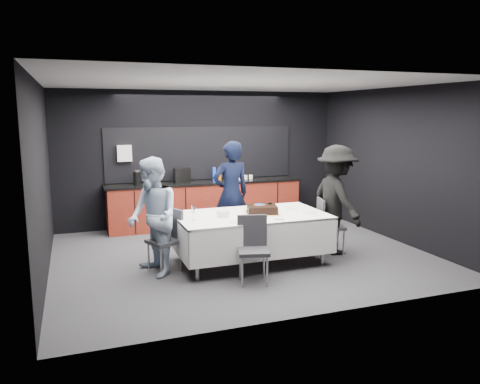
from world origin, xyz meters
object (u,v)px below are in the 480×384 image
at_px(plate_stack, 223,214).
at_px(person_center, 231,194).
at_px(chair_right, 327,222).
at_px(person_right, 336,200).
at_px(cake_assembly, 262,209).
at_px(chair_near, 253,244).
at_px(chair_left, 168,235).
at_px(person_left, 153,217).
at_px(champagne_flute, 193,210).
at_px(party_table, 251,223).

distance_m(plate_stack, person_center, 1.18).
xyz_separation_m(chair_right, person_right, (0.14, -0.05, 0.37)).
bearing_deg(cake_assembly, chair_near, -120.61).
bearing_deg(chair_right, plate_stack, -177.10).
distance_m(cake_assembly, chair_left, 1.51).
xyz_separation_m(plate_stack, chair_near, (0.20, -0.74, -0.30)).
bearing_deg(chair_near, person_left, 150.06).
bearing_deg(chair_right, person_right, -19.93).
bearing_deg(champagne_flute, person_left, 173.14).
relative_size(person_center, person_right, 1.02).
bearing_deg(person_right, chair_left, 85.93).
xyz_separation_m(champagne_flute, person_center, (0.97, 1.15, -0.01)).
height_order(cake_assembly, chair_near, cake_assembly).
distance_m(party_table, plate_stack, 0.51).
distance_m(champagne_flute, person_right, 2.48).
height_order(cake_assembly, person_center, person_center).
bearing_deg(champagne_flute, plate_stack, 9.98).
distance_m(party_table, person_right, 1.55).
distance_m(person_left, person_right, 3.06).
height_order(party_table, chair_left, chair_left).
height_order(champagne_flute, chair_near, champagne_flute).
xyz_separation_m(plate_stack, champagne_flute, (-0.48, -0.08, 0.11)).
bearing_deg(cake_assembly, champagne_flute, -174.06).
distance_m(cake_assembly, chair_right, 1.24).
xyz_separation_m(chair_right, person_center, (-1.37, 0.97, 0.40)).
height_order(plate_stack, person_right, person_right).
height_order(plate_stack, person_center, person_center).
distance_m(chair_right, chair_near, 1.86).
height_order(cake_assembly, person_right, person_right).
relative_size(chair_near, person_right, 0.51).
bearing_deg(chair_near, cake_assembly, 59.39).
xyz_separation_m(cake_assembly, chair_right, (1.20, 0.06, -0.31)).
height_order(person_center, person_right, person_center).
xyz_separation_m(plate_stack, person_left, (-1.06, -0.02, 0.03)).
bearing_deg(party_table, person_center, 88.83).
bearing_deg(person_right, chair_right, 67.77).
bearing_deg(chair_left, party_table, -4.04).
relative_size(plate_stack, chair_near, 0.21).
xyz_separation_m(chair_right, person_left, (-2.92, -0.11, 0.33)).
relative_size(champagne_flute, person_right, 0.12).
xyz_separation_m(champagne_flute, chair_right, (2.34, 0.18, -0.40)).
relative_size(chair_right, chair_near, 1.00).
height_order(chair_left, chair_near, same).
bearing_deg(party_table, person_left, -177.95).
bearing_deg(champagne_flute, person_right, 2.96).
distance_m(chair_right, person_center, 1.73).
xyz_separation_m(party_table, person_center, (0.02, 1.03, 0.29)).
distance_m(chair_left, person_left, 0.43).
distance_m(person_center, person_left, 1.89).
distance_m(party_table, person_center, 1.07).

